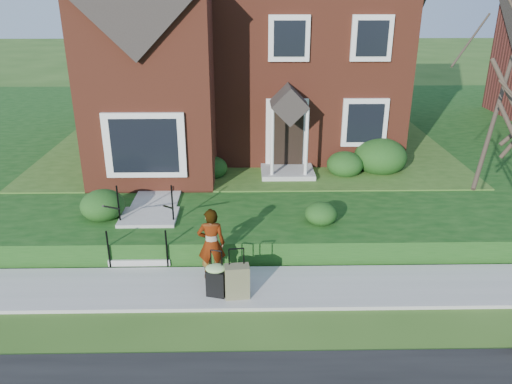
{
  "coord_description": "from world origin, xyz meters",
  "views": [
    {
      "loc": [
        -0.03,
        -9.04,
        5.88
      ],
      "look_at": [
        0.17,
        2.0,
        1.42
      ],
      "focal_mm": 35.0,
      "sensor_mm": 36.0,
      "label": 1
    }
  ],
  "objects_px": {
    "front_steps": "(146,231)",
    "woman": "(211,244)",
    "suitcase_olive": "(237,281)",
    "suitcase_black": "(216,279)"
  },
  "relations": [
    {
      "from": "suitcase_black",
      "to": "suitcase_olive",
      "type": "xyz_separation_m",
      "value": [
        0.43,
        -0.05,
        -0.04
      ]
    },
    {
      "from": "front_steps",
      "to": "woman",
      "type": "bearing_deg",
      "value": -40.83
    },
    {
      "from": "woman",
      "to": "suitcase_black",
      "type": "bearing_deg",
      "value": 98.56
    },
    {
      "from": "woman",
      "to": "suitcase_olive",
      "type": "distance_m",
      "value": 1.05
    },
    {
      "from": "front_steps",
      "to": "suitcase_olive",
      "type": "height_order",
      "value": "front_steps"
    },
    {
      "from": "front_steps",
      "to": "suitcase_olive",
      "type": "xyz_separation_m",
      "value": [
        2.25,
        -2.23,
        -0.04
      ]
    },
    {
      "from": "woman",
      "to": "suitcase_olive",
      "type": "height_order",
      "value": "woman"
    },
    {
      "from": "front_steps",
      "to": "suitcase_black",
      "type": "bearing_deg",
      "value": -50.2
    },
    {
      "from": "front_steps",
      "to": "woman",
      "type": "relative_size",
      "value": 1.25
    },
    {
      "from": "front_steps",
      "to": "suitcase_olive",
      "type": "distance_m",
      "value": 3.17
    }
  ]
}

